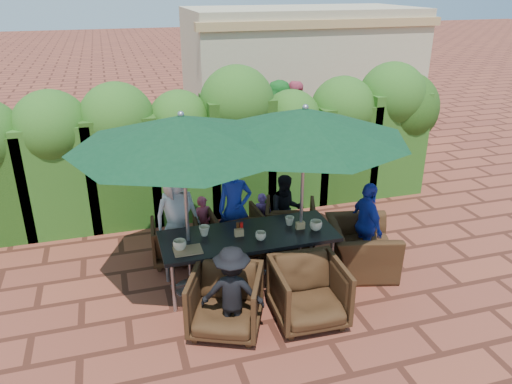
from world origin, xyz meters
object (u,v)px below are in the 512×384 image
object	(u,v)px
dining_table	(249,239)
chair_far_mid	(237,230)
chair_end_right	(362,240)
chair_near_right	(309,290)
chair_far_left	(175,239)
umbrella_right	(305,124)
chair_near_left	(226,299)
chair_far_right	(290,222)
umbrella_left	(182,131)

from	to	relation	value
dining_table	chair_far_mid	world-z (taller)	chair_far_mid
dining_table	chair_end_right	bearing A→B (deg)	-3.29
chair_far_mid	chair_near_right	bearing A→B (deg)	100.24
chair_far_mid	chair_far_left	bearing A→B (deg)	-5.33
umbrella_right	chair_near_right	size ratio (longest dim) A/B	3.13
chair_end_right	chair_far_mid	bearing A→B (deg)	73.61
chair_near_left	chair_near_right	size ratio (longest dim) A/B	0.98
umbrella_right	chair_far_right	xyz separation A→B (m)	(0.19, 0.91, -1.82)
umbrella_right	chair_far_mid	xyz separation A→B (m)	(-0.68, 0.88, -1.83)
umbrella_right	chair_far_right	size ratio (longest dim) A/B	3.44
umbrella_left	chair_far_left	size ratio (longest dim) A/B	3.95
chair_far_left	umbrella_left	bearing A→B (deg)	100.46
umbrella_right	chair_far_left	size ratio (longest dim) A/B	3.85
chair_far_left	chair_near_right	size ratio (longest dim) A/B	0.81
chair_far_mid	chair_far_right	xyz separation A→B (m)	(0.87, 0.03, 0.01)
umbrella_left	chair_near_right	xyz separation A→B (m)	(1.27, -1.05, -1.79)
umbrella_left	chair_near_left	size ratio (longest dim) A/B	3.28
chair_far_right	chair_near_right	size ratio (longest dim) A/B	0.91
umbrella_right	chair_near_right	xyz separation A→B (m)	(-0.26, -0.96, -1.79)
chair_far_left	chair_near_right	xyz separation A→B (m)	(1.35, -1.88, 0.08)
umbrella_right	chair_far_mid	distance (m)	2.15
umbrella_left	umbrella_right	size ratio (longest dim) A/B	1.03
chair_near_right	chair_near_left	bearing A→B (deg)	175.44
dining_table	umbrella_left	xyz separation A→B (m)	(-0.79, 0.07, 1.54)
dining_table	chair_near_right	size ratio (longest dim) A/B	2.73
umbrella_right	chair_far_mid	bearing A→B (deg)	127.67
dining_table	umbrella_right	size ratio (longest dim) A/B	0.87
umbrella_right	chair_far_left	distance (m)	2.63
dining_table	chair_far_left	distance (m)	1.29
chair_near_right	umbrella_right	bearing A→B (deg)	77.10
chair_far_mid	umbrella_left	bearing A→B (deg)	40.27
dining_table	chair_far_left	xyz separation A→B (m)	(-0.87, 0.90, -0.33)
umbrella_left	chair_far_mid	bearing A→B (deg)	42.99
umbrella_right	chair_near_left	bearing A→B (deg)	-146.22
chair_far_left	chair_end_right	xyz separation A→B (m)	(2.51, -0.99, 0.11)
dining_table	chair_near_left	xyz separation A→B (m)	(-0.53, -0.87, -0.26)
umbrella_left	chair_near_right	size ratio (longest dim) A/B	3.21
dining_table	chair_far_right	xyz separation A→B (m)	(0.92, 0.88, -0.29)
umbrella_right	chair_end_right	world-z (taller)	umbrella_right
dining_table	umbrella_left	size ratio (longest dim) A/B	0.85
chair_far_left	chair_far_mid	bearing A→B (deg)	-177.59
chair_near_right	umbrella_left	bearing A→B (deg)	142.32
chair_end_right	chair_near_left	bearing A→B (deg)	124.08
umbrella_left	chair_far_left	xyz separation A→B (m)	(-0.08, 0.83, -1.87)
chair_near_right	dining_table	bearing A→B (deg)	117.79
dining_table	chair_near_right	distance (m)	1.12
chair_end_right	umbrella_right	bearing A→B (deg)	100.12
umbrella_right	chair_near_right	distance (m)	2.04
chair_far_right	chair_end_right	xyz separation A→B (m)	(0.72, -0.98, 0.07)
chair_far_mid	chair_near_right	distance (m)	1.89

